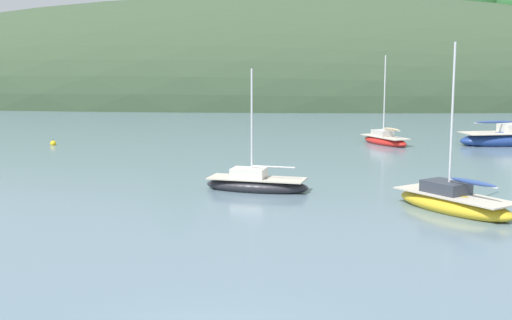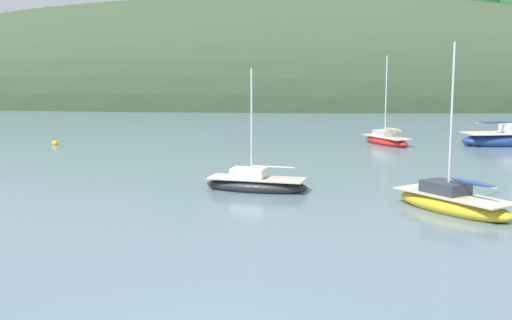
{
  "view_description": "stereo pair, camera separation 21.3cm",
  "coord_description": "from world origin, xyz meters",
  "px_view_note": "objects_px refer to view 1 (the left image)",
  "views": [
    {
      "loc": [
        1.71,
        -13.56,
        6.27
      ],
      "look_at": [
        0.0,
        20.0,
        1.2
      ],
      "focal_mm": 47.2,
      "sensor_mm": 36.0,
      "label": 1
    },
    {
      "loc": [
        1.92,
        -13.55,
        6.27
      ],
      "look_at": [
        0.0,
        20.0,
        1.2
      ],
      "focal_mm": 47.2,
      "sensor_mm": 36.0,
      "label": 2
    }
  ],
  "objects_px": {
    "sailboat_yellow_far": "(453,202)",
    "sailboat_teal_outer": "(385,140)",
    "mooring_buoy_channel": "(53,144)",
    "sailboat_blue_center": "(510,139)",
    "sailboat_orange_cutter": "(256,184)"
  },
  "relations": [
    {
      "from": "sailboat_blue_center",
      "to": "sailboat_teal_outer",
      "type": "height_order",
      "value": "sailboat_blue_center"
    },
    {
      "from": "sailboat_yellow_far",
      "to": "sailboat_orange_cutter",
      "type": "bearing_deg",
      "value": 154.86
    },
    {
      "from": "sailboat_orange_cutter",
      "to": "mooring_buoy_channel",
      "type": "relative_size",
      "value": 11.11
    },
    {
      "from": "sailboat_yellow_far",
      "to": "mooring_buoy_channel",
      "type": "relative_size",
      "value": 13.25
    },
    {
      "from": "sailboat_yellow_far",
      "to": "mooring_buoy_channel",
      "type": "xyz_separation_m",
      "value": [
        -24.14,
        20.29,
        -0.24
      ]
    },
    {
      "from": "sailboat_blue_center",
      "to": "sailboat_orange_cutter",
      "type": "xyz_separation_m",
      "value": [
        -17.82,
        -18.31,
        -0.14
      ]
    },
    {
      "from": "sailboat_yellow_far",
      "to": "sailboat_teal_outer",
      "type": "relative_size",
      "value": 1.07
    },
    {
      "from": "sailboat_yellow_far",
      "to": "mooring_buoy_channel",
      "type": "bearing_deg",
      "value": 139.96
    },
    {
      "from": "sailboat_blue_center",
      "to": "sailboat_orange_cutter",
      "type": "bearing_deg",
      "value": -134.21
    },
    {
      "from": "sailboat_teal_outer",
      "to": "sailboat_orange_cutter",
      "type": "relative_size",
      "value": 1.12
    },
    {
      "from": "sailboat_blue_center",
      "to": "sailboat_orange_cutter",
      "type": "height_order",
      "value": "sailboat_blue_center"
    },
    {
      "from": "sailboat_blue_center",
      "to": "mooring_buoy_channel",
      "type": "xyz_separation_m",
      "value": [
        -33.54,
        -1.98,
        -0.34
      ]
    },
    {
      "from": "sailboat_blue_center",
      "to": "mooring_buoy_channel",
      "type": "distance_m",
      "value": 33.6
    },
    {
      "from": "sailboat_yellow_far",
      "to": "sailboat_blue_center",
      "type": "relative_size",
      "value": 0.75
    },
    {
      "from": "sailboat_yellow_far",
      "to": "sailboat_blue_center",
      "type": "bearing_deg",
      "value": 67.12
    }
  ]
}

